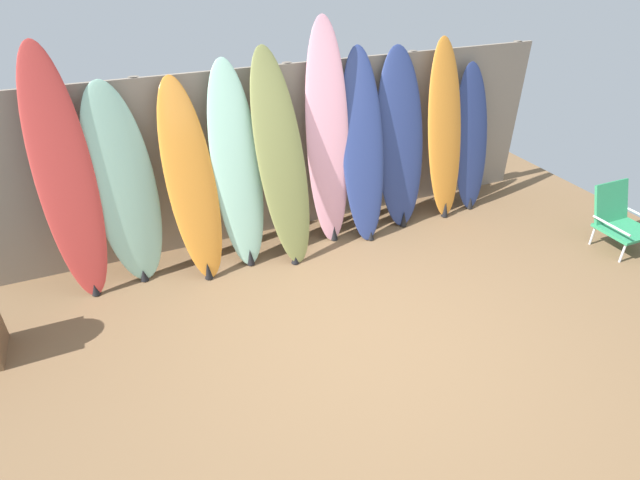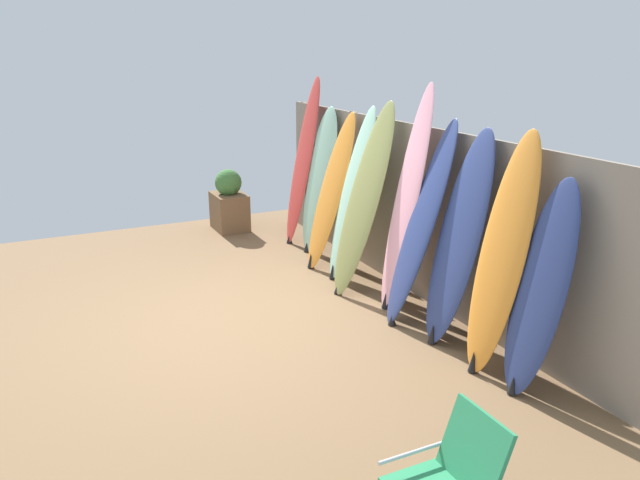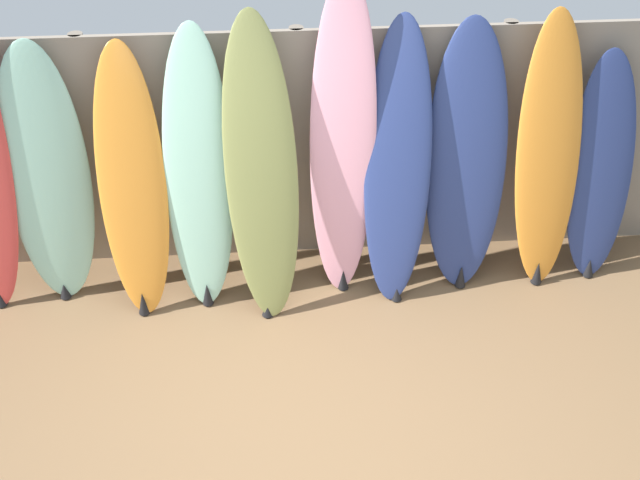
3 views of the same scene
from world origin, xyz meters
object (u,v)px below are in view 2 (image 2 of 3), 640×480
at_px(surfboard_orange_2, 331,192).
at_px(surfboard_olive_4, 364,200).
at_px(surfboard_navy_6, 421,225).
at_px(surfboard_navy_7, 459,240).
at_px(surfboard_navy_9, 540,291).
at_px(surfboard_pink_5, 406,201).
at_px(surfboard_red_0, 303,163).
at_px(surfboard_orange_8, 502,257).
at_px(surfboard_seafoam_1, 319,181).
at_px(surfboard_seafoam_3, 352,195).
at_px(beach_chair, 453,474).
at_px(planter_box, 229,203).

bearing_deg(surfboard_orange_2, surfboard_olive_4, -3.71).
relative_size(surfboard_navy_6, surfboard_navy_7, 1.02).
distance_m(surfboard_navy_6, surfboard_navy_9, 1.47).
xyz_separation_m(surfboard_pink_5, surfboard_navy_7, (0.86, -0.01, -0.16)).
distance_m(surfboard_red_0, surfboard_orange_8, 3.87).
height_order(surfboard_olive_4, surfboard_pink_5, surfboard_pink_5).
relative_size(surfboard_seafoam_1, surfboard_navy_6, 0.95).
distance_m(surfboard_olive_4, surfboard_navy_7, 1.42).
bearing_deg(surfboard_pink_5, surfboard_seafoam_3, -175.96).
bearing_deg(surfboard_orange_8, surfboard_olive_4, -176.31).
xyz_separation_m(surfboard_red_0, surfboard_pink_5, (2.45, 0.01, 0.02)).
xyz_separation_m(surfboard_orange_2, surfboard_seafoam_3, (0.45, 0.03, 0.05)).
relative_size(surfboard_seafoam_1, beach_chair, 2.82).
distance_m(surfboard_orange_2, surfboard_orange_8, 2.85).
relative_size(surfboard_navy_7, surfboard_orange_8, 0.97).
relative_size(surfboard_seafoam_1, surfboard_olive_4, 0.91).
distance_m(surfboard_red_0, surfboard_navy_9, 4.28).
height_order(surfboard_pink_5, surfboard_orange_8, surfboard_pink_5).
xyz_separation_m(surfboard_olive_4, surfboard_orange_8, (1.98, 0.13, -0.04)).
relative_size(surfboard_red_0, surfboard_pink_5, 0.98).
xyz_separation_m(surfboard_navy_6, surfboard_orange_8, (1.05, 0.04, 0.00)).
height_order(surfboard_orange_2, surfboard_navy_6, surfboard_navy_6).
bearing_deg(surfboard_navy_9, surfboard_navy_6, -177.50).
relative_size(surfboard_seafoam_3, surfboard_navy_6, 1.00).
xyz_separation_m(surfboard_olive_4, surfboard_navy_9, (2.39, 0.15, -0.18)).
xyz_separation_m(surfboard_red_0, surfboard_seafoam_3, (1.47, -0.06, -0.12)).
relative_size(surfboard_orange_8, beach_chair, 3.00).
xyz_separation_m(surfboard_seafoam_3, beach_chair, (3.70, -1.38, -0.63)).
bearing_deg(surfboard_orange_8, surfboard_seafoam_3, -179.10).
distance_m(surfboard_seafoam_1, surfboard_orange_2, 0.60).
xyz_separation_m(surfboard_orange_2, surfboard_olive_4, (0.87, -0.06, 0.10)).
height_order(surfboard_orange_2, surfboard_pink_5, surfboard_pink_5).
height_order(surfboard_navy_6, surfboard_navy_7, surfboard_navy_6).
relative_size(surfboard_navy_6, planter_box, 2.21).
xyz_separation_m(surfboard_navy_7, beach_chair, (1.86, -1.44, -0.62)).
height_order(surfboard_orange_2, surfboard_navy_7, surfboard_navy_7).
bearing_deg(beach_chair, surfboard_red_0, -177.54).
height_order(surfboard_seafoam_3, surfboard_pink_5, surfboard_pink_5).
distance_m(surfboard_seafoam_1, surfboard_seafoam_3, 1.03).
height_order(surfboard_orange_2, surfboard_olive_4, surfboard_olive_4).
relative_size(surfboard_navy_6, surfboard_orange_8, 0.99).
height_order(surfboard_seafoam_1, planter_box, surfboard_seafoam_1).
relative_size(surfboard_navy_6, surfboard_navy_9, 1.16).
bearing_deg(surfboard_olive_4, surfboard_seafoam_1, 172.80).
relative_size(surfboard_red_0, surfboard_seafoam_1, 1.19).
distance_m(surfboard_seafoam_3, planter_box, 2.61).
bearing_deg(surfboard_navy_9, beach_chair, -58.21).
xyz_separation_m(surfboard_seafoam_1, surfboard_olive_4, (1.45, -0.18, 0.09)).
xyz_separation_m(surfboard_seafoam_1, surfboard_pink_5, (2.01, -0.02, 0.19)).
bearing_deg(surfboard_olive_4, planter_box, -168.82).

